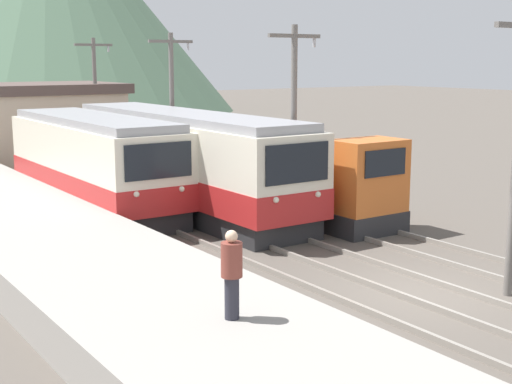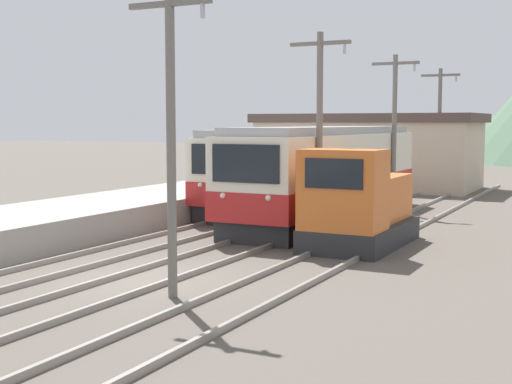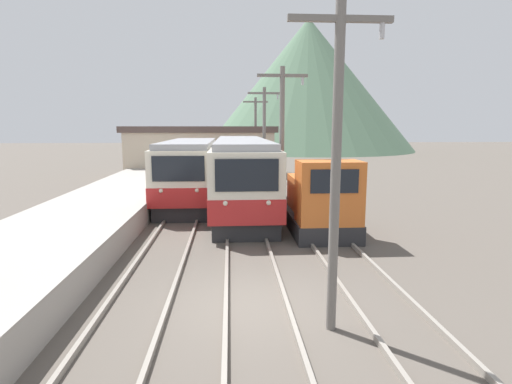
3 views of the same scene
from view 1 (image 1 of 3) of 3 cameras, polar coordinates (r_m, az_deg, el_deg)
name	(u,v)px [view 1 (image 1 of 3)]	position (r m, az deg, el deg)	size (l,w,h in m)	color
ground_plane	(418,294)	(17.42, 12.83, -8.00)	(200.00, 200.00, 0.00)	#564F47
platform_left	(185,331)	(13.58, -5.69, -11.04)	(4.50, 54.00, 0.96)	gray
track_left	(334,313)	(15.68, 6.27, -9.64)	(1.54, 60.00, 0.14)	gray
track_center	(424,290)	(17.54, 13.29, -7.65)	(1.54, 60.00, 0.14)	gray
track_right	(504,269)	(19.79, 19.19, -5.87)	(1.54, 60.00, 0.14)	gray
commuter_train_left	(94,167)	(26.63, -12.81, 1.99)	(2.84, 10.53, 3.46)	#28282B
commuter_train_center	(182,164)	(26.40, -5.91, 2.24)	(2.84, 13.93, 3.59)	#28282B
shunting_locomotive	(339,189)	(23.86, 6.63, 0.20)	(2.40, 4.81, 3.00)	#28282B
catenary_mast_mid	(294,119)	(23.03, 3.06, 5.87)	(2.00, 0.20, 6.55)	slate
catenary_mast_far	(172,105)	(30.05, -6.72, 6.90)	(2.00, 0.20, 6.55)	slate
catenary_mast_distant	(96,97)	(37.60, -12.71, 7.44)	(2.00, 0.20, 6.55)	slate
person_on_platform	(232,271)	(12.51, -1.96, -6.35)	(0.38, 0.38, 1.61)	#282833
mountain_backdrop	(52,0)	(80.30, -15.98, 14.56)	(37.92, 37.92, 23.27)	#517056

